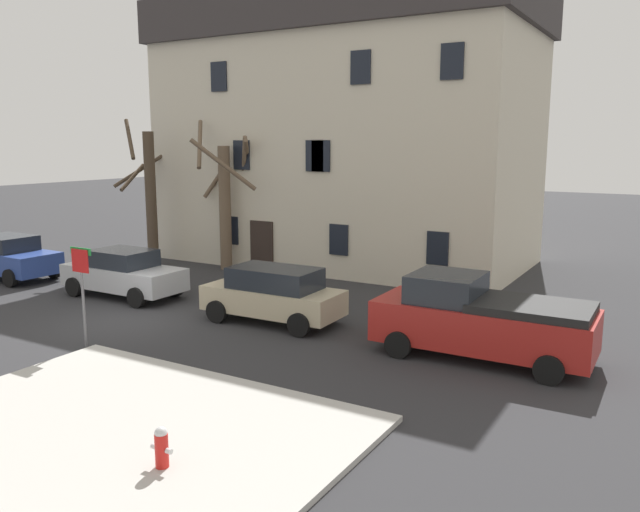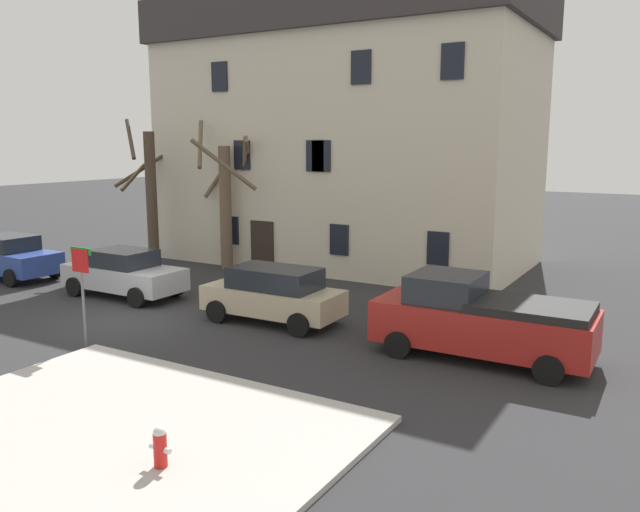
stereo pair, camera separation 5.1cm
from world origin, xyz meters
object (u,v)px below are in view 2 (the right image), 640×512
(car_beige_wagon, at_px, (273,294))
(fire_hydrant, at_px, (160,446))
(pickup_truck_red, at_px, (480,319))
(building_main, at_px, (347,132))
(tree_bare_mid, at_px, (226,197))
(tree_bare_near, at_px, (150,194))
(street_sign_pole, at_px, (82,278))
(car_blue_sedan, at_px, (8,257))
(car_silver_sedan, at_px, (124,273))

(car_beige_wagon, bearing_deg, fire_hydrant, -67.10)
(pickup_truck_red, bearing_deg, building_main, 132.24)
(building_main, bearing_deg, tree_bare_mid, -125.84)
(tree_bare_near, xyz_separation_m, car_beige_wagon, (9.86, -4.86, -2.23))
(tree_bare_near, relative_size, tree_bare_mid, 1.01)
(fire_hydrant, xyz_separation_m, street_sign_pole, (-6.40, 3.77, 1.39))
(tree_bare_mid, bearing_deg, building_main, 54.16)
(car_beige_wagon, bearing_deg, tree_bare_mid, 137.87)
(car_beige_wagon, xyz_separation_m, pickup_truck_red, (6.23, 0.01, 0.12))
(car_blue_sedan, bearing_deg, street_sign_pole, -23.90)
(car_blue_sedan, height_order, car_silver_sedan, car_blue_sedan)
(car_silver_sedan, relative_size, car_beige_wagon, 1.05)
(building_main, relative_size, car_blue_sedan, 3.57)
(car_blue_sedan, relative_size, pickup_truck_red, 0.85)
(building_main, height_order, car_beige_wagon, building_main)
(car_blue_sedan, xyz_separation_m, car_silver_sedan, (6.31, 0.17, -0.02))
(car_blue_sedan, xyz_separation_m, fire_hydrant, (16.12, -8.08, -0.38))
(tree_bare_near, relative_size, car_beige_wagon, 1.49)
(tree_bare_mid, relative_size, pickup_truck_red, 1.17)
(car_silver_sedan, xyz_separation_m, street_sign_pole, (3.41, -4.48, 1.03))
(tree_bare_mid, xyz_separation_m, car_blue_sedan, (-6.30, -5.88, -2.23))
(tree_bare_near, distance_m, car_blue_sedan, 6.15)
(pickup_truck_red, height_order, fire_hydrant, pickup_truck_red)
(car_silver_sedan, height_order, pickup_truck_red, pickup_truck_red)
(car_blue_sedan, relative_size, street_sign_pole, 1.71)
(pickup_truck_red, bearing_deg, car_silver_sedan, 179.93)
(tree_bare_near, bearing_deg, fire_hydrant, -44.45)
(fire_hydrant, bearing_deg, street_sign_pole, 149.48)
(building_main, relative_size, car_beige_wagon, 3.82)
(building_main, xyz_separation_m, tree_bare_mid, (-3.27, -4.53, -2.69))
(tree_bare_near, xyz_separation_m, car_silver_sedan, (3.52, -4.83, -2.27))
(pickup_truck_red, bearing_deg, car_beige_wagon, -179.87)
(tree_bare_near, bearing_deg, street_sign_pole, -53.32)
(tree_bare_mid, relative_size, fire_hydrant, 9.02)
(building_main, distance_m, car_beige_wagon, 11.79)
(tree_bare_mid, distance_m, fire_hydrant, 17.27)
(tree_bare_near, bearing_deg, building_main, 38.56)
(car_blue_sedan, relative_size, fire_hydrant, 6.56)
(building_main, bearing_deg, car_silver_sedan, -107.67)
(building_main, bearing_deg, pickup_truck_red, -47.76)
(tree_bare_near, height_order, street_sign_pole, tree_bare_near)
(car_blue_sedan, distance_m, car_beige_wagon, 12.65)
(building_main, height_order, fire_hydrant, building_main)
(building_main, bearing_deg, street_sign_pole, -89.42)
(building_main, xyz_separation_m, car_beige_wagon, (3.08, -10.27, -4.90))
(car_silver_sedan, bearing_deg, building_main, 72.33)
(tree_bare_near, height_order, fire_hydrant, tree_bare_near)
(street_sign_pole, bearing_deg, car_silver_sedan, 127.30)
(building_main, xyz_separation_m, car_blue_sedan, (-9.57, -10.41, -4.92))
(car_beige_wagon, bearing_deg, tree_bare_near, 153.76)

